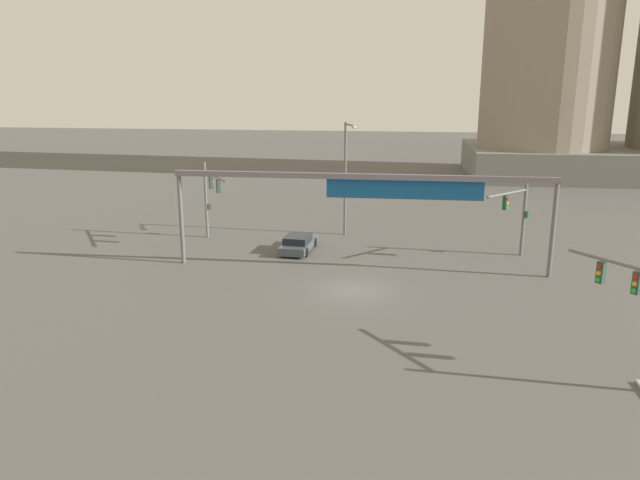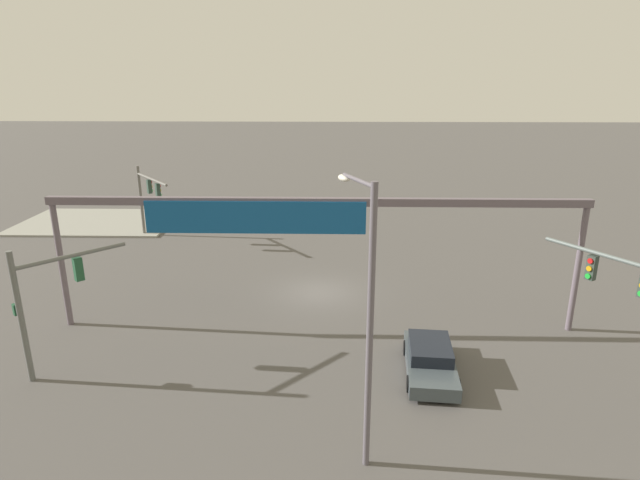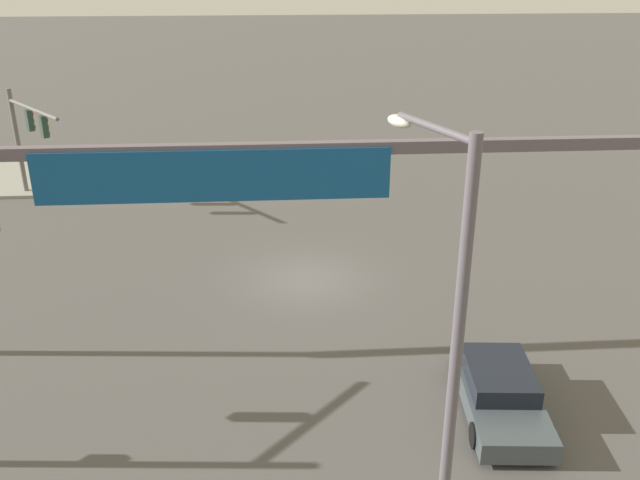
{
  "view_description": "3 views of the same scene",
  "coord_description": "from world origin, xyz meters",
  "views": [
    {
      "loc": [
        2.33,
        -34.17,
        12.07
      ],
      "look_at": [
        -1.74,
        -2.44,
        3.63
      ],
      "focal_mm": 34.68,
      "sensor_mm": 36.0,
      "label": 1
    },
    {
      "loc": [
        -0.69,
        26.53,
        11.4
      ],
      "look_at": [
        0.0,
        -2.45,
        2.27
      ],
      "focal_mm": 29.41,
      "sensor_mm": 36.0,
      "label": 2
    },
    {
      "loc": [
        1.02,
        22.26,
        11.11
      ],
      "look_at": [
        -0.49,
        0.47,
        1.79
      ],
      "focal_mm": 38.18,
      "sensor_mm": 36.0,
      "label": 3
    }
  ],
  "objects": [
    {
      "name": "overhead_sign_gantry",
      "position": [
        0.62,
        4.11,
        5.35
      ],
      "size": [
        24.04,
        0.43,
        6.26
      ],
      "color": "#665A64",
      "rests_on": "ground"
    },
    {
      "name": "streetlamp_curved_arm",
      "position": [
        -1.69,
        12.99,
        5.04
      ],
      "size": [
        1.1,
        2.2,
        8.8
      ],
      "rotation": [
        0.0,
        0.0,
        -1.17
      ],
      "color": "#605A63",
      "rests_on": "ground"
    },
    {
      "name": "sedan_car_approaching",
      "position": [
        -4.64,
        7.94,
        0.57
      ],
      "size": [
        2.23,
        4.58,
        1.21
      ],
      "rotation": [
        0.0,
        0.0,
        1.49
      ],
      "color": "#424C52",
      "rests_on": "ground"
    },
    {
      "name": "ground_plane",
      "position": [
        0.0,
        0.0,
        0.0
      ],
      "size": [
        221.49,
        221.49,
        0.0
      ],
      "primitive_type": "plane",
      "color": "#53504D"
    },
    {
      "name": "traffic_signal_opposite_side",
      "position": [
        12.37,
        -9.43,
        3.53
      ],
      "size": [
        3.52,
        4.34,
        5.17
      ],
      "rotation": [
        0.0,
        0.0,
        2.24
      ],
      "color": "slate",
      "rests_on": "ground"
    }
  ]
}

